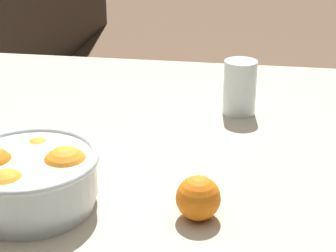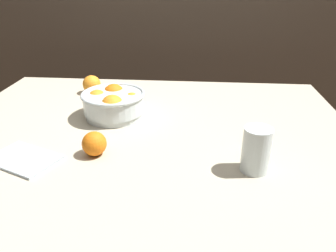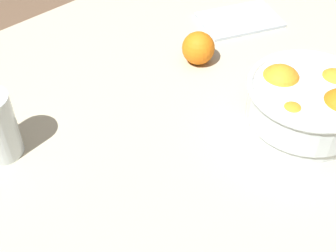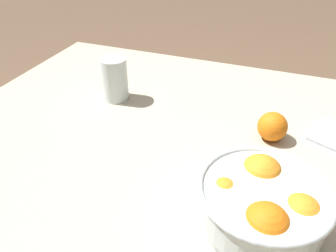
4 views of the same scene
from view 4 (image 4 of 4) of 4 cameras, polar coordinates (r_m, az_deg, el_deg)
dining_table at (r=0.78m, az=5.82°, el=-9.89°), size 1.39×1.12×0.71m
fruit_bowl at (r=0.60m, az=16.01°, el=-12.89°), size 0.23×0.23×0.10m
juice_glass at (r=0.96m, az=-9.22°, el=7.79°), size 0.07×0.07×0.13m
orange_loose_front at (r=0.83m, az=17.71°, el=-0.10°), size 0.07×0.07×0.07m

